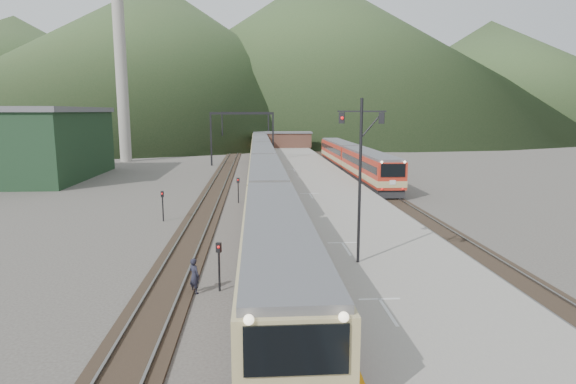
{
  "coord_description": "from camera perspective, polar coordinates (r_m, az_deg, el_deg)",
  "views": [
    {
      "loc": [
        -0.86,
        -17.95,
        8.08
      ],
      "look_at": [
        1.58,
        18.17,
        2.0
      ],
      "focal_mm": 30.0,
      "sensor_mm": 36.0,
      "label": 1
    }
  ],
  "objects": [
    {
      "name": "second_train",
      "position": [
        62.49,
        7.58,
        3.77
      ],
      "size": [
        2.73,
        37.22,
        3.33
      ],
      "color": "#B22B1B",
      "rests_on": "track_second"
    },
    {
      "name": "platform",
      "position": [
        56.83,
        2.7,
        1.86
      ],
      "size": [
        8.0,
        100.0,
        1.0
      ],
      "primitive_type": "cube",
      "color": "gray",
      "rests_on": "ground"
    },
    {
      "name": "station_shed",
      "position": [
        96.33,
        -0.01,
        6.25
      ],
      "size": [
        9.4,
        4.4,
        3.1
      ],
      "color": "#523126",
      "rests_on": "platform"
    },
    {
      "name": "worker",
      "position": [
        22.24,
        -11.04,
        -9.72
      ],
      "size": [
        0.7,
        0.69,
        1.62
      ],
      "primitive_type": "imported",
      "rotation": [
        0.0,
        0.0,
        2.39
      ],
      "color": "black",
      "rests_on": "ground"
    },
    {
      "name": "ground",
      "position": [
        19.71,
        -1.06,
        -14.67
      ],
      "size": [
        400.0,
        400.0,
        0.0
      ],
      "primitive_type": "plane",
      "color": "#47423D",
      "rests_on": "ground"
    },
    {
      "name": "hill_a",
      "position": [
        212.74,
        -14.97,
        15.13
      ],
      "size": [
        180.0,
        180.0,
        60.0
      ],
      "primitive_type": "cone",
      "color": "#2A4321",
      "rests_on": "ground"
    },
    {
      "name": "gantry_near",
      "position": [
        73.02,
        -5.47,
        7.53
      ],
      "size": [
        9.55,
        0.25,
        8.0
      ],
      "color": "black",
      "rests_on": "ground"
    },
    {
      "name": "track_main",
      "position": [
        58.51,
        -2.99,
        1.65
      ],
      "size": [
        2.6,
        200.0,
        0.23
      ],
      "color": "black",
      "rests_on": "ground"
    },
    {
      "name": "hill_b",
      "position": [
        251.59,
        3.34,
        16.23
      ],
      "size": [
        220.0,
        220.0,
        75.0
      ],
      "primitive_type": "cone",
      "color": "#2A4321",
      "rests_on": "ground"
    },
    {
      "name": "gantry_far",
      "position": [
        98.01,
        -5.08,
        8.04
      ],
      "size": [
        9.55,
        0.25,
        8.0
      ],
      "color": "black",
      "rests_on": "ground"
    },
    {
      "name": "short_signal_c",
      "position": [
        36.77,
        -14.64,
        -1.15
      ],
      "size": [
        0.24,
        0.19,
        2.27
      ],
      "color": "black",
      "rests_on": "ground"
    },
    {
      "name": "warehouse",
      "position": [
        65.92,
        -28.29,
        5.13
      ],
      "size": [
        14.5,
        20.5,
        8.6
      ],
      "color": "#18331B",
      "rests_on": "ground"
    },
    {
      "name": "hill_c",
      "position": [
        254.05,
        22.6,
        12.64
      ],
      "size": [
        160.0,
        160.0,
        50.0
      ],
      "primitive_type": "cone",
      "color": "#2A4321",
      "rests_on": "ground"
    },
    {
      "name": "short_signal_b",
      "position": [
        42.92,
        -5.93,
        0.61
      ],
      "size": [
        0.26,
        0.23,
        2.27
      ],
      "color": "black",
      "rests_on": "ground"
    },
    {
      "name": "signal_mast",
      "position": [
        22.39,
        8.56,
        3.2
      ],
      "size": [
        2.09,
        0.86,
        7.68
      ],
      "color": "black",
      "rests_on": "platform"
    },
    {
      "name": "track_far",
      "position": [
        58.65,
        -7.88,
        1.59
      ],
      "size": [
        2.6,
        200.0,
        0.23
      ],
      "color": "black",
      "rests_on": "ground"
    },
    {
      "name": "main_train",
      "position": [
        59.95,
        -3.03,
        3.69
      ],
      "size": [
        2.9,
        99.36,
        3.53
      ],
      "color": "tan",
      "rests_on": "track_main"
    },
    {
      "name": "short_signal_a",
      "position": [
        22.09,
        -8.18,
        -7.99
      ],
      "size": [
        0.27,
        0.23,
        2.27
      ],
      "color": "black",
      "rests_on": "ground"
    },
    {
      "name": "hill_d",
      "position": [
        284.8,
        -29.31,
        12.25
      ],
      "size": [
        200.0,
        200.0,
        55.0
      ],
      "primitive_type": "cone",
      "color": "#2A4321",
      "rests_on": "ground"
    },
    {
      "name": "smokestack",
      "position": [
        82.99,
        -19.18,
        13.8
      ],
      "size": [
        1.8,
        1.8,
        30.0
      ],
      "primitive_type": "cylinder",
      "color": "#9E998E",
      "rests_on": "ground"
    },
    {
      "name": "track_second",
      "position": [
        59.8,
        8.11,
        1.74
      ],
      "size": [
        2.6,
        200.0,
        0.23
      ],
      "color": "black",
      "rests_on": "ground"
    }
  ]
}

